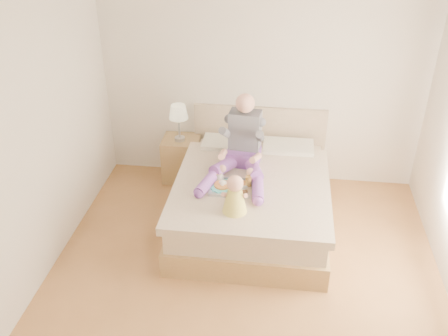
# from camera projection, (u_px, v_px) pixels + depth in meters

# --- Properties ---
(room) EXTENTS (4.02, 4.22, 2.71)m
(room) POSITION_uv_depth(u_px,v_px,m) (256.00, 151.00, 4.25)
(room) COLOR brown
(room) RESTS_ON ground
(bed) EXTENTS (1.70, 2.18, 1.00)m
(bed) POSITION_uv_depth(u_px,v_px,m) (252.00, 196.00, 5.79)
(bed) COLOR olive
(bed) RESTS_ON ground
(nightstand) EXTENTS (0.49, 0.44, 0.58)m
(nightstand) POSITION_uv_depth(u_px,v_px,m) (182.00, 159.00, 6.59)
(nightstand) COLOR olive
(nightstand) RESTS_ON ground
(lamp) EXTENTS (0.24, 0.24, 0.49)m
(lamp) POSITION_uv_depth(u_px,v_px,m) (179.00, 114.00, 6.22)
(lamp) COLOR #BBBEC2
(lamp) RESTS_ON nightstand
(adult) EXTENTS (0.74, 1.09, 0.88)m
(adult) POSITION_uv_depth(u_px,v_px,m) (242.00, 149.00, 5.62)
(adult) COLOR #703C97
(adult) RESTS_ON bed
(tray) EXTENTS (0.47, 0.38, 0.13)m
(tray) POSITION_uv_depth(u_px,v_px,m) (231.00, 186.00, 5.38)
(tray) COLOR #BBBEC2
(tray) RESTS_ON bed
(baby) EXTENTS (0.28, 0.37, 0.41)m
(baby) POSITION_uv_depth(u_px,v_px,m) (235.00, 197.00, 4.95)
(baby) COLOR #D7CB44
(baby) RESTS_ON bed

